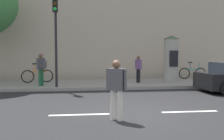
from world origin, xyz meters
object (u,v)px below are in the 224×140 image
object	(u,v)px
poster_column	(171,59)
pedestrian_with_bag	(138,67)
pedestrian_with_backpack	(116,85)
pedestrian_near_pole	(41,67)
bicycle_leaning	(37,76)
bicycle_upright	(192,73)
traffic_light	(56,27)

from	to	relation	value
poster_column	pedestrian_with_bag	bearing A→B (deg)	179.42
poster_column	pedestrian_with_backpack	bearing A→B (deg)	-119.02
pedestrian_near_pole	bicycle_leaning	size ratio (longest dim) A/B	0.95
poster_column	bicycle_upright	size ratio (longest dim) A/B	1.51
pedestrian_near_pole	bicycle_upright	size ratio (longest dim) A/B	0.93
pedestrian_with_backpack	pedestrian_near_pole	bearing A→B (deg)	113.61
bicycle_leaning	pedestrian_with_backpack	bearing A→B (deg)	-67.79
pedestrian_with_backpack	bicycle_leaning	size ratio (longest dim) A/B	0.95
traffic_light	bicycle_upright	xyz separation A→B (m)	(8.32, 3.18, -2.55)
pedestrian_near_pole	bicycle_leaning	world-z (taller)	pedestrian_near_pole
pedestrian_with_bag	bicycle_upright	bearing A→B (deg)	21.93
poster_column	bicycle_upright	bearing A→B (deg)	38.61
traffic_light	pedestrian_near_pole	xyz separation A→B (m)	(-0.80, 0.70, -1.95)
poster_column	bicycle_leaning	distance (m)	7.67
poster_column	bicycle_leaning	xyz separation A→B (m)	(-7.58, 0.66, -0.96)
poster_column	pedestrian_with_backpack	xyz separation A→B (m)	(-4.21, -7.59, -0.53)
pedestrian_with_backpack	pedestrian_with_bag	world-z (taller)	pedestrian_with_bag
bicycle_leaning	bicycle_upright	size ratio (longest dim) A/B	0.98
bicycle_leaning	traffic_light	bearing A→B (deg)	-61.03
pedestrian_near_pole	traffic_light	bearing A→B (deg)	-40.90
pedestrian_with_bag	bicycle_leaning	distance (m)	5.73
pedestrian_with_backpack	pedestrian_with_bag	size ratio (longest dim) A/B	1.09
poster_column	bicycle_upright	world-z (taller)	poster_column
bicycle_upright	poster_column	bearing A→B (deg)	-141.39
poster_column	pedestrian_with_backpack	distance (m)	8.70
poster_column	pedestrian_with_backpack	world-z (taller)	poster_column
traffic_light	bicycle_upright	distance (m)	9.26
bicycle_leaning	poster_column	bearing A→B (deg)	-4.99
pedestrian_with_backpack	pedestrian_with_bag	bearing A→B (deg)	73.16
pedestrian_near_pole	bicycle_leaning	xyz separation A→B (m)	(-0.44, 1.56, -0.60)
traffic_light	poster_column	size ratio (longest dim) A/B	1.64
pedestrian_with_backpack	pedestrian_near_pole	distance (m)	7.31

